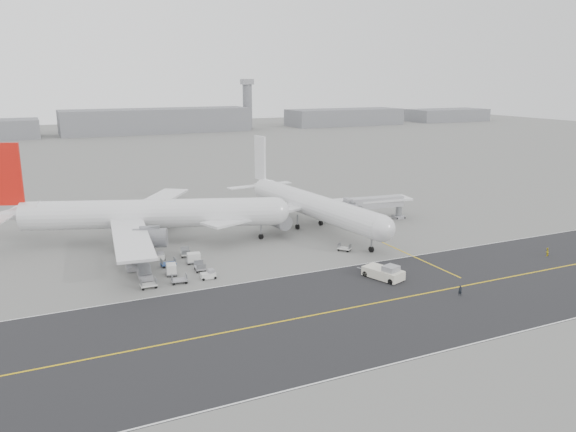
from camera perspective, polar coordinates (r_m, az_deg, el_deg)
name	(u,v)px	position (r m, az deg, el deg)	size (l,w,h in m)	color
ground	(256,276)	(92.86, -3.32, -6.11)	(700.00, 700.00, 0.00)	gray
taxiway	(336,311)	(79.80, 4.95, -9.56)	(220.00, 59.00, 0.03)	#272729
horizon_buildings	(141,133)	(348.29, -14.73, 8.16)	(520.00, 28.00, 28.00)	slate
control_tower	(247,103)	(370.87, -4.15, 11.40)	(7.00, 7.00, 31.25)	slate
airliner_a	(144,214)	(113.61, -14.47, 0.21)	(55.43, 54.44, 19.96)	white
airliner_b	(310,204)	(120.98, 2.26, 1.19)	(51.27, 52.09, 17.99)	white
pushback_tug	(384,273)	(92.56, 9.73, -5.69)	(5.11, 8.69, 2.47)	silver
jet_bridge	(375,204)	(128.98, 8.82, 1.24)	(14.96, 4.05, 5.60)	gray
gse_cluster	(170,270)	(97.44, -11.92, -5.42)	(17.08, 21.00, 1.96)	#A09FA5
stray_dolly	(344,251)	(106.38, 5.74, -3.54)	(1.47, 2.39, 1.47)	silver
ground_crew_a	(460,291)	(88.16, 17.10, -7.29)	(0.57, 0.38, 1.57)	black
ground_crew_b	(547,252)	(112.94, 24.81, -3.33)	(0.77, 0.60, 1.58)	gold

